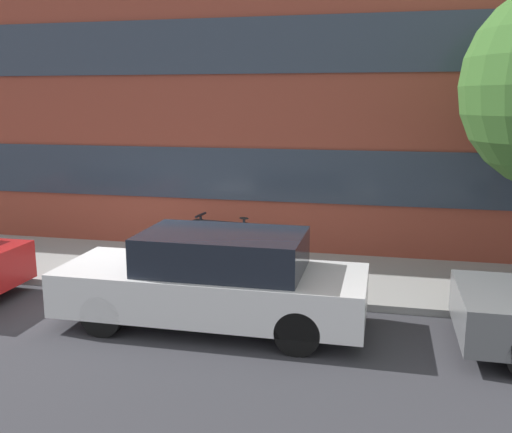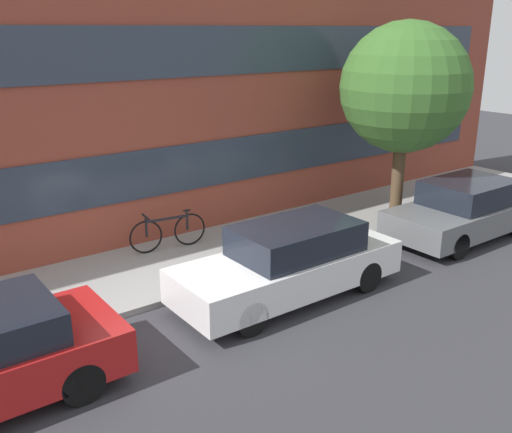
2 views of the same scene
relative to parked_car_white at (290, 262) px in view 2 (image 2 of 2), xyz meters
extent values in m
plane|color=#333338|center=(-2.07, 1.05, -0.70)|extent=(56.00, 56.00, 0.00)
cube|color=gray|center=(-2.07, 2.50, -0.64)|extent=(28.00, 2.90, 0.12)
cube|color=brown|center=(-2.07, 4.40, 3.25)|extent=(28.00, 0.90, 7.90)
cube|color=#2D3847|center=(-2.07, 3.93, 1.04)|extent=(25.76, 0.04, 1.10)
cube|color=#2D3847|center=(-2.07, 3.93, 3.65)|extent=(25.76, 0.04, 1.10)
cylinder|color=black|center=(-4.33, -0.82, -0.39)|extent=(0.61, 0.18, 0.61)
cylinder|color=black|center=(-4.33, 0.82, -0.39)|extent=(0.61, 0.18, 0.61)
cube|color=silver|center=(-0.05, 0.00, -0.15)|extent=(4.48, 1.62, 0.64)
cube|color=black|center=(0.13, 0.00, 0.44)|extent=(2.33, 1.43, 0.55)
cylinder|color=black|center=(-1.44, -0.72, -0.39)|extent=(0.61, 0.18, 0.61)
cylinder|color=black|center=(-1.44, 0.72, -0.39)|extent=(0.61, 0.18, 0.61)
cylinder|color=black|center=(1.34, -0.72, -0.39)|extent=(0.61, 0.18, 0.61)
cylinder|color=black|center=(1.34, 0.72, -0.39)|extent=(0.61, 0.18, 0.61)
cube|color=slate|center=(5.41, 0.00, -0.17)|extent=(4.07, 1.77, 0.60)
cube|color=black|center=(5.57, 0.00, 0.41)|extent=(2.12, 1.55, 0.57)
cylinder|color=black|center=(4.15, -0.79, -0.40)|extent=(0.59, 0.18, 0.59)
cylinder|color=black|center=(4.15, 0.79, -0.40)|extent=(0.59, 0.18, 0.59)
cylinder|color=black|center=(6.67, 0.79, -0.40)|extent=(0.59, 0.18, 0.59)
torus|color=black|center=(-1.32, 3.33, -0.20)|extent=(0.75, 0.14, 0.75)
torus|color=black|center=(-0.30, 3.20, -0.20)|extent=(0.75, 0.14, 0.75)
cylinder|color=black|center=(-0.81, 3.26, 0.14)|extent=(0.98, 0.18, 0.06)
cylinder|color=black|center=(-0.35, 3.20, 0.01)|extent=(0.06, 0.06, 0.43)
cylinder|color=black|center=(-1.30, 3.33, 0.01)|extent=(0.06, 0.06, 0.43)
ellipsoid|color=black|center=(-0.35, 3.20, 0.25)|extent=(0.21, 0.11, 0.05)
cylinder|color=black|center=(-1.30, 3.33, 0.25)|extent=(0.11, 0.44, 0.05)
cylinder|color=brown|center=(4.95, 1.67, 0.66)|extent=(0.32, 0.32, 2.48)
sphere|color=#386628|center=(4.95, 1.67, 2.77)|extent=(3.16, 3.16, 3.16)
camera|label=1|loc=(2.34, -7.63, 2.58)|focal=40.00mm
camera|label=2|loc=(-6.37, -7.49, 4.15)|focal=40.00mm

